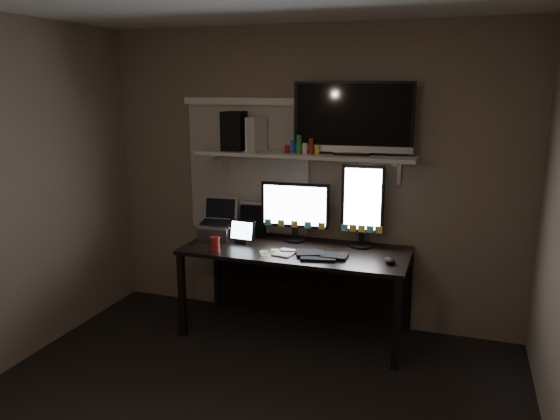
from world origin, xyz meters
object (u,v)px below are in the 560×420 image
at_px(keyboard, 322,255).
at_px(mouse, 390,260).
at_px(cup, 215,244).
at_px(laptop, 216,220).
at_px(speaker, 234,131).
at_px(desk, 300,265).
at_px(monitor_landscape, 295,211).
at_px(tablet, 242,232).
at_px(game_console, 256,134).
at_px(tv, 353,118).
at_px(monitor_portrait, 363,206).

relative_size(keyboard, mouse, 3.53).
height_order(keyboard, cup, cup).
bearing_deg(laptop, cup, -72.56).
bearing_deg(speaker, desk, -12.57).
relative_size(desk, monitor_landscape, 3.10).
bearing_deg(tablet, mouse, -1.39).
xyz_separation_m(desk, game_console, (-0.41, 0.09, 1.07)).
xyz_separation_m(desk, laptop, (-0.73, -0.06, 0.34)).
height_order(monitor_landscape, game_console, game_console).
height_order(tablet, cup, tablet).
height_order(keyboard, game_console, game_console).
distance_m(keyboard, tablet, 0.73).
bearing_deg(desk, tv, 16.06).
relative_size(game_console, speaker, 0.87).
height_order(keyboard, speaker, speaker).
bearing_deg(cup, monitor_landscape, 43.56).
height_order(mouse, tv, tv).
bearing_deg(speaker, monitor_portrait, -3.48).
height_order(keyboard, tablet, tablet).
distance_m(desk, tv, 1.27).
relative_size(keyboard, cup, 3.47).
distance_m(monitor_landscape, speaker, 0.84).
height_order(monitor_landscape, cup, monitor_landscape).
relative_size(monitor_portrait, game_console, 2.45).
bearing_deg(mouse, game_console, 147.44).
height_order(keyboard, tv, tv).
height_order(monitor_portrait, tv, tv).
height_order(desk, tv, tv).
bearing_deg(monitor_portrait, keyboard, -127.11).
relative_size(desk, monitor_portrait, 2.63).
relative_size(desk, laptop, 5.35).
distance_m(mouse, cup, 1.36).
xyz_separation_m(desk, monitor_portrait, (0.49, 0.11, 0.52)).
relative_size(keyboard, speaker, 1.28).
bearing_deg(desk, cup, -146.48).
bearing_deg(mouse, monitor_portrait, 111.15).
bearing_deg(keyboard, monitor_landscape, 122.25).
xyz_separation_m(desk, mouse, (0.76, -0.24, 0.20)).
relative_size(laptop, cup, 2.85).
height_order(desk, cup, cup).
xyz_separation_m(monitor_landscape, monitor_portrait, (0.56, 0.01, 0.09)).
height_order(monitor_landscape, tv, tv).
distance_m(keyboard, tv, 1.09).
height_order(mouse, tablet, tablet).
distance_m(monitor_portrait, tv, 0.70).
xyz_separation_m(monitor_portrait, laptop, (-1.22, -0.17, -0.17)).
distance_m(desk, tablet, 0.55).
xyz_separation_m(mouse, laptop, (-1.49, 0.18, 0.15)).
relative_size(monitor_landscape, speaker, 1.81).
bearing_deg(speaker, mouse, -18.41).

